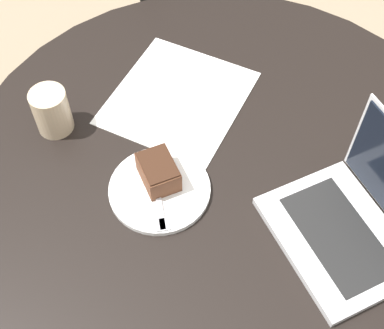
# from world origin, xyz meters

# --- Properties ---
(ground_plane) EXTENTS (12.00, 12.00, 0.00)m
(ground_plane) POSITION_xyz_m (0.00, 0.00, 0.00)
(ground_plane) COLOR gray
(dining_table) EXTENTS (1.18, 1.18, 0.72)m
(dining_table) POSITION_xyz_m (0.00, 0.00, 0.57)
(dining_table) COLOR black
(dining_table) RESTS_ON ground_plane
(chair) EXTENTS (0.46, 0.46, 0.93)m
(chair) POSITION_xyz_m (-0.84, -0.15, 0.48)
(chair) COLOR black
(chair) RESTS_ON ground_plane
(paper_document) EXTENTS (0.41, 0.40, 0.00)m
(paper_document) POSITION_xyz_m (-0.18, -0.11, 0.72)
(paper_document) COLOR white
(paper_document) RESTS_ON dining_table
(plate) EXTENTS (0.22, 0.22, 0.01)m
(plate) POSITION_xyz_m (0.09, -0.13, 0.72)
(plate) COLOR white
(plate) RESTS_ON dining_table
(cake_slice) EXTENTS (0.11, 0.10, 0.06)m
(cake_slice) POSITION_xyz_m (0.07, -0.13, 0.76)
(cake_slice) COLOR brown
(cake_slice) RESTS_ON plate
(fork) EXTENTS (0.17, 0.06, 0.00)m
(fork) POSITION_xyz_m (0.13, -0.13, 0.73)
(fork) COLOR silver
(fork) RESTS_ON plate
(coffee_glass) EXTENTS (0.08, 0.08, 0.11)m
(coffee_glass) POSITION_xyz_m (-0.07, -0.39, 0.77)
(coffee_glass) COLOR #C6AD89
(coffee_glass) RESTS_ON dining_table
(laptop) EXTENTS (0.37, 0.34, 0.23)m
(laptop) POSITION_xyz_m (0.16, 0.26, 0.76)
(laptop) COLOR silver
(laptop) RESTS_ON dining_table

